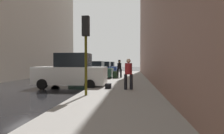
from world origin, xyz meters
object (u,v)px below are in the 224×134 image
at_px(parked_white_van, 72,72).
at_px(rolling_suitcase, 115,75).
at_px(fire_hydrant, 112,74).
at_px(duffel_bag, 108,86).
at_px(parked_dark_green_sedan, 92,71).
at_px(parked_gray_coupe, 107,68).
at_px(pedestrian_in_red_jacket, 128,72).
at_px(parked_blue_sedan, 102,69).
at_px(traffic_light, 86,38).
at_px(pedestrian_with_fedora, 119,68).

relative_size(parked_white_van, rolling_suitcase, 4.42).
bearing_deg(fire_hydrant, duffel_bag, -84.62).
height_order(parked_dark_green_sedan, parked_gray_coupe, same).
bearing_deg(fire_hydrant, pedestrian_in_red_jacket, -77.13).
height_order(parked_dark_green_sedan, duffel_bag, parked_dark_green_sedan).
bearing_deg(pedestrian_in_red_jacket, parked_blue_sedan, 106.37).
bearing_deg(parked_gray_coupe, traffic_light, -84.75).
xyz_separation_m(parked_blue_sedan, pedestrian_with_fedora, (2.68, -5.01, 0.29)).
relative_size(traffic_light, duffel_bag, 8.18).
bearing_deg(duffel_bag, fire_hydrant, 95.38).
relative_size(pedestrian_in_red_jacket, duffel_bag, 3.89).
distance_m(fire_hydrant, traffic_light, 10.71).
height_order(parked_blue_sedan, duffel_bag, parked_blue_sedan).
height_order(pedestrian_in_red_jacket, rolling_suitcase, pedestrian_in_red_jacket).
height_order(parked_dark_green_sedan, traffic_light, traffic_light).
distance_m(parked_white_van, traffic_light, 4.14).
xyz_separation_m(pedestrian_in_red_jacket, rolling_suitcase, (-1.39, 6.99, -0.61)).
bearing_deg(rolling_suitcase, parked_blue_sedan, 112.21).
relative_size(parked_dark_green_sedan, pedestrian_in_red_jacket, 2.47).
bearing_deg(fire_hydrant, parked_blue_sedan, 113.00).
xyz_separation_m(parked_gray_coupe, fire_hydrant, (1.80, -9.72, -0.35)).
bearing_deg(parked_blue_sedan, parked_white_van, -90.00).
xyz_separation_m(parked_gray_coupe, traffic_light, (1.85, -20.19, 1.91)).
relative_size(fire_hydrant, rolling_suitcase, 0.68).
xyz_separation_m(parked_white_van, duffel_bag, (2.58, -1.05, -0.74)).
bearing_deg(parked_blue_sedan, duffel_bag, -78.33).
bearing_deg(pedestrian_in_red_jacket, fire_hydrant, 102.87).
relative_size(fire_hydrant, traffic_light, 0.20).
bearing_deg(pedestrian_in_red_jacket, duffel_bag, 166.10).
xyz_separation_m(parked_gray_coupe, rolling_suitcase, (2.36, -11.25, -0.36)).
distance_m(pedestrian_with_fedora, rolling_suitcase, 1.06).
bearing_deg(pedestrian_in_red_jacket, parked_gray_coupe, 101.62).
relative_size(parked_white_van, parked_blue_sedan, 1.08).
relative_size(parked_dark_green_sedan, rolling_suitcase, 4.07).
bearing_deg(parked_gray_coupe, pedestrian_with_fedora, -75.64).
relative_size(fire_hydrant, pedestrian_with_fedora, 0.40).
height_order(parked_white_van, fire_hydrant, parked_white_van).
relative_size(parked_white_van, traffic_light, 1.28).
bearing_deg(parked_gray_coupe, parked_white_van, -90.00).
distance_m(parked_blue_sedan, parked_gray_coupe, 5.47).
bearing_deg(pedestrian_with_fedora, duffel_bag, -90.80).
relative_size(parked_gray_coupe, traffic_light, 1.17).
distance_m(parked_gray_coupe, pedestrian_in_red_jacket, 18.63).
xyz_separation_m(traffic_light, rolling_suitcase, (0.50, 8.94, -2.27)).
bearing_deg(parked_dark_green_sedan, pedestrian_in_red_jacket, -62.76).
xyz_separation_m(parked_white_van, parked_gray_coupe, (0.00, 16.91, -0.18)).
relative_size(fire_hydrant, duffel_bag, 1.60).
xyz_separation_m(parked_white_van, rolling_suitcase, (2.36, 5.66, -0.54)).
height_order(traffic_light, pedestrian_with_fedora, traffic_light).
relative_size(parked_gray_coupe, pedestrian_in_red_jacket, 2.47).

